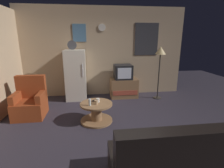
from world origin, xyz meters
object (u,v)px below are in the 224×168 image
object	(u,v)px
coffee_table	(96,112)
mug_ceramic_tan	(96,102)
crt_tv	(123,72)
wine_glass	(90,102)
fridge	(76,75)
armchair	(30,102)
mug_ceramic_white	(98,100)
standing_lamp	(160,55)
remote_control	(95,100)
couch	(179,163)
tv_stand	(124,88)

from	to	relation	value
coffee_table	mug_ceramic_tan	world-z (taller)	mug_ceramic_tan
crt_tv	coffee_table	xyz separation A→B (m)	(-0.90, -1.57, -0.60)
wine_glass	coffee_table	bearing A→B (deg)	39.70
fridge	armchair	world-z (taller)	fridge
fridge	crt_tv	world-z (taller)	fridge
mug_ceramic_white	mug_ceramic_tan	size ratio (longest dim) A/B	1.00
mug_ceramic_tan	armchair	distance (m)	1.66
standing_lamp	armchair	bearing A→B (deg)	-167.11
wine_glass	remote_control	xyz separation A→B (m)	(0.13, 0.26, -0.06)
mug_ceramic_tan	armchair	bearing A→B (deg)	160.28
standing_lamp	wine_glass	xyz separation A→B (m)	(-2.10, -1.42, -0.85)
mug_ceramic_tan	armchair	size ratio (longest dim) A/B	0.09
crt_tv	mug_ceramic_tan	xyz separation A→B (m)	(-0.90, -1.63, -0.34)
mug_ceramic_tan	couch	xyz separation A→B (m)	(0.96, -1.81, -0.17)
standing_lamp	remote_control	distance (m)	2.46
wine_glass	mug_ceramic_white	size ratio (longest dim) A/B	1.67
mug_ceramic_white	couch	xyz separation A→B (m)	(0.92, -1.92, -0.17)
mug_ceramic_tan	fridge	bearing A→B (deg)	108.36
crt_tv	armchair	world-z (taller)	crt_tv
crt_tv	remote_control	world-z (taller)	crt_tv
mug_ceramic_white	couch	world-z (taller)	couch
crt_tv	mug_ceramic_white	world-z (taller)	crt_tv
armchair	tv_stand	bearing A→B (deg)	23.23
wine_glass	mug_ceramic_white	distance (m)	0.25
fridge	remote_control	distance (m)	1.56
fridge	tv_stand	bearing A→B (deg)	-0.35
coffee_table	mug_ceramic_white	size ratio (longest dim) A/B	8.00
tv_stand	coffee_table	bearing A→B (deg)	-120.69
tv_stand	mug_ceramic_tan	size ratio (longest dim) A/B	9.33
coffee_table	wine_glass	distance (m)	0.35
wine_glass	crt_tv	bearing A→B (deg)	58.42
wine_glass	armchair	bearing A→B (deg)	156.54
wine_glass	remote_control	world-z (taller)	wine_glass
coffee_table	couch	size ratio (longest dim) A/B	0.42
mug_ceramic_white	mug_ceramic_tan	distance (m)	0.12
fridge	mug_ceramic_tan	size ratio (longest dim) A/B	19.67
mug_ceramic_white	remote_control	xyz separation A→B (m)	(-0.05, 0.09, -0.03)
crt_tv	armchair	size ratio (longest dim) A/B	0.56
fridge	armchair	distance (m)	1.54
fridge	wine_glass	xyz separation A→B (m)	(0.41, -1.70, -0.24)
tv_stand	couch	world-z (taller)	couch
crt_tv	mug_ceramic_tan	size ratio (longest dim) A/B	6.00
crt_tv	couch	bearing A→B (deg)	-88.96
coffee_table	fridge	bearing A→B (deg)	109.10
standing_lamp	mug_ceramic_tan	bearing A→B (deg)	-145.16
standing_lamp	mug_ceramic_white	xyz separation A→B (m)	(-1.92, -1.25, -0.88)
wine_glass	mug_ceramic_tan	bearing A→B (deg)	22.88
coffee_table	crt_tv	bearing A→B (deg)	60.28
standing_lamp	armchair	xyz separation A→B (m)	(-3.52, -0.81, -1.02)
standing_lamp	mug_ceramic_tan	world-z (taller)	standing_lamp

